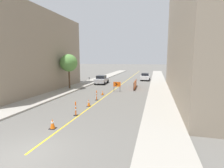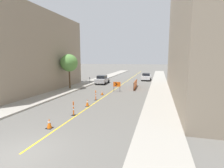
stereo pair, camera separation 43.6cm
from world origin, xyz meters
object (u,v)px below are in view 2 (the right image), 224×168
(traffic_cone_nearest, at_px, (49,123))
(parking_meter_near_curb, at_px, (90,79))
(traffic_cone_second, at_px, (87,103))
(street_tree_left_near, at_px, (69,63))
(arrow_barricade_primary, at_px, (117,85))
(parking_meter_far_curb, at_px, (98,77))
(parked_car_curb_near, at_px, (102,80))
(parked_car_curb_mid, at_px, (146,77))
(delineator_post_front, at_px, (73,109))
(traffic_cone_third, at_px, (102,93))
(delineator_post_rear, at_px, (96,96))

(traffic_cone_nearest, xyz_separation_m, parking_meter_near_curb, (-4.96, 19.32, 0.71))
(traffic_cone_second, height_order, street_tree_left_near, street_tree_left_near)
(parking_meter_near_curb, bearing_deg, traffic_cone_nearest, -75.60)
(arrow_barricade_primary, relative_size, street_tree_left_near, 0.27)
(traffic_cone_second, relative_size, parking_meter_far_curb, 0.56)
(arrow_barricade_primary, bearing_deg, traffic_cone_second, -101.12)
(traffic_cone_nearest, distance_m, parked_car_curb_near, 21.57)
(traffic_cone_second, xyz_separation_m, parked_car_curb_near, (-3.54, 15.47, 0.45))
(traffic_cone_nearest, relative_size, parked_car_curb_mid, 0.16)
(delineator_post_front, distance_m, arrow_barricade_primary, 11.41)
(traffic_cone_third, relative_size, parked_car_curb_near, 0.13)
(delineator_post_front, relative_size, delineator_post_rear, 1.05)
(parking_meter_near_curb, bearing_deg, parked_car_curb_near, 49.49)
(traffic_cone_second, bearing_deg, traffic_cone_third, 93.10)
(parked_car_curb_mid, distance_m, parking_meter_near_curb, 13.38)
(street_tree_left_near, bearing_deg, arrow_barricade_primary, -0.58)
(traffic_cone_second, distance_m, delineator_post_rear, 2.66)
(delineator_post_front, distance_m, parked_car_curb_mid, 26.28)
(traffic_cone_second, relative_size, delineator_post_rear, 0.62)
(street_tree_left_near, bearing_deg, traffic_cone_third, -24.84)
(street_tree_left_near, bearing_deg, traffic_cone_nearest, -66.46)
(delineator_post_front, xyz_separation_m, arrow_barricade_primary, (0.97, 11.36, 0.48))
(delineator_post_rear, height_order, parking_meter_near_curb, parking_meter_near_curb)
(delineator_post_front, height_order, street_tree_left_near, street_tree_left_near)
(parked_car_curb_near, bearing_deg, arrow_barricade_primary, -59.77)
(street_tree_left_near, bearing_deg, delineator_post_rear, -42.20)
(parked_car_curb_near, bearing_deg, delineator_post_rear, -77.42)
(arrow_barricade_primary, relative_size, parking_meter_far_curb, 1.12)
(traffic_cone_third, distance_m, arrow_barricade_primary, 3.17)
(parking_meter_near_curb, relative_size, street_tree_left_near, 0.24)
(traffic_cone_nearest, xyz_separation_m, traffic_cone_second, (0.28, 5.85, 0.00))
(traffic_cone_nearest, relative_size, parking_meter_far_curb, 0.56)
(traffic_cone_nearest, bearing_deg, parking_meter_near_curb, 104.40)
(parking_meter_far_curb, bearing_deg, parked_car_curb_mid, 28.63)
(delineator_post_rear, height_order, parking_meter_far_curb, parking_meter_far_curb)
(parking_meter_far_curb, height_order, street_tree_left_near, street_tree_left_near)
(delineator_post_rear, bearing_deg, traffic_cone_nearest, -91.27)
(parked_car_curb_near, xyz_separation_m, parking_meter_far_curb, (-1.71, 2.42, 0.23))
(traffic_cone_third, relative_size, parking_meter_far_curb, 0.45)
(traffic_cone_second, distance_m, arrow_barricade_primary, 8.50)
(traffic_cone_nearest, relative_size, street_tree_left_near, 0.13)
(arrow_barricade_primary, bearing_deg, delineator_post_rear, -105.07)
(traffic_cone_second, distance_m, street_tree_left_near, 11.33)
(arrow_barricade_primary, distance_m, street_tree_left_near, 8.11)
(delineator_post_front, bearing_deg, traffic_cone_third, 92.18)
(delineator_post_rear, height_order, parked_car_curb_mid, parked_car_curb_mid)
(traffic_cone_third, relative_size, delineator_post_rear, 0.49)
(delineator_post_front, xyz_separation_m, parked_car_curb_near, (-3.56, 18.42, 0.29))
(traffic_cone_second, bearing_deg, parking_meter_near_curb, 111.27)
(traffic_cone_third, distance_m, parking_meter_far_curb, 13.26)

